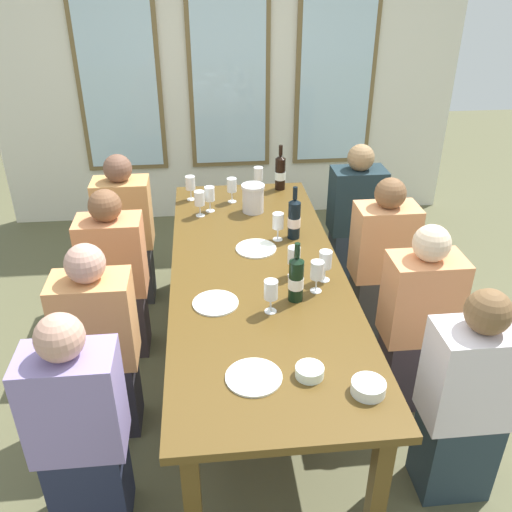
{
  "coord_description": "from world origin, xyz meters",
  "views": [
    {
      "loc": [
        -0.27,
        -2.59,
        2.27
      ],
      "look_at": [
        0.0,
        0.05,
        0.79
      ],
      "focal_mm": 38.28,
      "sensor_mm": 36.0,
      "label": 1
    }
  ],
  "objects_px": {
    "wine_glass_9": "(278,222)",
    "seated_person_1": "(465,403)",
    "wine_bottle_0": "(280,172)",
    "wine_glass_5": "(232,186)",
    "wine_glass_7": "(258,175)",
    "seated_person_7": "(381,264)",
    "wine_bottle_2": "(294,218)",
    "seated_person_2": "(100,347)",
    "wine_glass_1": "(271,291)",
    "wine_bottle_1": "(296,279)",
    "seated_person_4": "(126,234)",
    "wine_glass_0": "(317,272)",
    "dining_table": "(257,279)",
    "wine_glass_8": "(210,195)",
    "tasting_bowl_1": "(368,387)",
    "wine_glass_4": "(190,184)",
    "seated_person_6": "(116,279)",
    "seated_person_0": "(80,432)",
    "seated_person_3": "(417,324)",
    "tasting_bowl_0": "(310,371)",
    "wine_glass_3": "(325,260)",
    "wine_glass_2": "(294,257)",
    "white_plate_1": "(254,377)",
    "white_plate_2": "(216,303)",
    "metal_pitcher": "(253,198)",
    "wine_glass_6": "(199,200)",
    "white_plate_0": "(256,249)"
  },
  "relations": [
    {
      "from": "wine_glass_4",
      "to": "seated_person_4",
      "type": "height_order",
      "value": "seated_person_4"
    },
    {
      "from": "white_plate_2",
      "to": "metal_pitcher",
      "type": "xyz_separation_m",
      "value": [
        0.3,
        1.09,
        0.09
      ]
    },
    {
      "from": "wine_glass_5",
      "to": "wine_glass_2",
      "type": "bearing_deg",
      "value": -75.67
    },
    {
      "from": "wine_glass_3",
      "to": "seated_person_3",
      "type": "height_order",
      "value": "seated_person_3"
    },
    {
      "from": "white_plate_0",
      "to": "wine_bottle_0",
      "type": "bearing_deg",
      "value": 73.46
    },
    {
      "from": "white_plate_1",
      "to": "wine_glass_5",
      "type": "xyz_separation_m",
      "value": [
        0.03,
        1.82,
        0.11
      ]
    },
    {
      "from": "wine_glass_2",
      "to": "wine_glass_9",
      "type": "xyz_separation_m",
      "value": [
        -0.03,
        0.43,
        0.0
      ]
    },
    {
      "from": "wine_glass_3",
      "to": "wine_glass_5",
      "type": "height_order",
      "value": "same"
    },
    {
      "from": "dining_table",
      "to": "seated_person_0",
      "type": "bearing_deg",
      "value": -132.99
    },
    {
      "from": "metal_pitcher",
      "to": "wine_bottle_2",
      "type": "relative_size",
      "value": 0.58
    },
    {
      "from": "wine_bottle_0",
      "to": "wine_glass_5",
      "type": "bearing_deg",
      "value": -150.98
    },
    {
      "from": "white_plate_2",
      "to": "seated_person_4",
      "type": "xyz_separation_m",
      "value": [
        -0.59,
        1.26,
        -0.22
      ]
    },
    {
      "from": "wine_glass_4",
      "to": "seated_person_7",
      "type": "distance_m",
      "value": 1.41
    },
    {
      "from": "wine_glass_4",
      "to": "wine_glass_9",
      "type": "bearing_deg",
      "value": -52.15
    },
    {
      "from": "dining_table",
      "to": "wine_glass_8",
      "type": "xyz_separation_m",
      "value": [
        -0.23,
        0.8,
        0.18
      ]
    },
    {
      "from": "tasting_bowl_1",
      "to": "seated_person_6",
      "type": "xyz_separation_m",
      "value": [
        -1.17,
        1.34,
        -0.24
      ]
    },
    {
      "from": "wine_glass_1",
      "to": "seated_person_6",
      "type": "relative_size",
      "value": 0.16
    },
    {
      "from": "white_plate_1",
      "to": "tasting_bowl_1",
      "type": "height_order",
      "value": "tasting_bowl_1"
    },
    {
      "from": "wine_bottle_1",
      "to": "seated_person_4",
      "type": "xyz_separation_m",
      "value": [
        -0.99,
        1.26,
        -0.34
      ]
    },
    {
      "from": "seated_person_0",
      "to": "seated_person_3",
      "type": "xyz_separation_m",
      "value": [
        1.67,
        0.59,
        0.0
      ]
    },
    {
      "from": "wine_glass_9",
      "to": "seated_person_6",
      "type": "height_order",
      "value": "seated_person_6"
    },
    {
      "from": "seated_person_2",
      "to": "seated_person_3",
      "type": "distance_m",
      "value": 1.67
    },
    {
      "from": "seated_person_6",
      "to": "seated_person_2",
      "type": "bearing_deg",
      "value": -90.0
    },
    {
      "from": "wine_bottle_2",
      "to": "wine_glass_6",
      "type": "distance_m",
      "value": 0.68
    },
    {
      "from": "seated_person_2",
      "to": "seated_person_4",
      "type": "relative_size",
      "value": 1.0
    },
    {
      "from": "wine_glass_1",
      "to": "seated_person_1",
      "type": "height_order",
      "value": "seated_person_1"
    },
    {
      "from": "metal_pitcher",
      "to": "wine_glass_8",
      "type": "xyz_separation_m",
      "value": [
        -0.29,
        0.03,
        0.02
      ]
    },
    {
      "from": "white_plate_0",
      "to": "seated_person_0",
      "type": "height_order",
      "value": "seated_person_0"
    },
    {
      "from": "tasting_bowl_0",
      "to": "seated_person_1",
      "type": "height_order",
      "value": "seated_person_1"
    },
    {
      "from": "white_plate_1",
      "to": "wine_glass_2",
      "type": "height_order",
      "value": "wine_glass_2"
    },
    {
      "from": "wine_glass_5",
      "to": "seated_person_1",
      "type": "xyz_separation_m",
      "value": [
        0.91,
        -1.84,
        -0.33
      ]
    },
    {
      "from": "tasting_bowl_1",
      "to": "wine_bottle_2",
      "type": "bearing_deg",
      "value": 93.1
    },
    {
      "from": "seated_person_0",
      "to": "seated_person_3",
      "type": "distance_m",
      "value": 1.77
    },
    {
      "from": "wine_glass_4",
      "to": "wine_bottle_2",
      "type": "bearing_deg",
      "value": -46.31
    },
    {
      "from": "tasting_bowl_1",
      "to": "seated_person_7",
      "type": "distance_m",
      "value": 1.45
    },
    {
      "from": "metal_pitcher",
      "to": "wine_glass_4",
      "type": "bearing_deg",
      "value": 149.56
    },
    {
      "from": "seated_person_1",
      "to": "wine_bottle_2",
      "type": "bearing_deg",
      "value": 114.49
    },
    {
      "from": "wine_bottle_0",
      "to": "seated_person_6",
      "type": "relative_size",
      "value": 0.3
    },
    {
      "from": "white_plate_0",
      "to": "white_plate_1",
      "type": "distance_m",
      "value": 1.11
    },
    {
      "from": "wine_glass_7",
      "to": "seated_person_7",
      "type": "bearing_deg",
      "value": -48.89
    },
    {
      "from": "wine_glass_0",
      "to": "wine_glass_9",
      "type": "height_order",
      "value": "same"
    },
    {
      "from": "wine_glass_4",
      "to": "seated_person_6",
      "type": "relative_size",
      "value": 0.16
    },
    {
      "from": "tasting_bowl_0",
      "to": "wine_glass_3",
      "type": "bearing_deg",
      "value": 73.35
    },
    {
      "from": "wine_glass_4",
      "to": "seated_person_0",
      "type": "xyz_separation_m",
      "value": [
        -0.47,
        -1.9,
        -0.33
      ]
    },
    {
      "from": "seated_person_4",
      "to": "seated_person_2",
      "type": "bearing_deg",
      "value": -90.0
    },
    {
      "from": "tasting_bowl_1",
      "to": "seated_person_4",
      "type": "height_order",
      "value": "seated_person_4"
    },
    {
      "from": "white_plate_0",
      "to": "wine_glass_0",
      "type": "distance_m",
      "value": 0.56
    },
    {
      "from": "wine_glass_9",
      "to": "seated_person_1",
      "type": "height_order",
      "value": "seated_person_1"
    },
    {
      "from": "tasting_bowl_0",
      "to": "wine_glass_8",
      "type": "height_order",
      "value": "wine_glass_8"
    },
    {
      "from": "wine_bottle_2",
      "to": "seated_person_2",
      "type": "relative_size",
      "value": 0.3
    }
  ]
}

